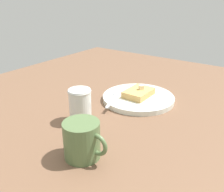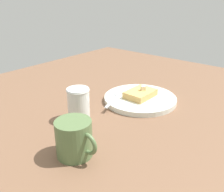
{
  "view_description": "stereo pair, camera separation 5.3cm",
  "coord_description": "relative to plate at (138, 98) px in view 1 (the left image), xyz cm",
  "views": [
    {
      "loc": [
        41.12,
        -64.9,
        36.81
      ],
      "look_at": [
        1.31,
        -9.01,
        7.41
      ],
      "focal_mm": 40.0,
      "sensor_mm": 36.0,
      "label": 1
    },
    {
      "loc": [
        45.33,
        -61.65,
        36.81
      ],
      "look_at": [
        1.31,
        -9.01,
        7.41
      ],
      "focal_mm": 40.0,
      "sensor_mm": 36.0,
      "label": 2
    }
  ],
  "objects": [
    {
      "name": "butter_pat_primary",
      "position": [
        0.44,
        0.85,
        3.47
      ],
      "size": [
        1.89,
        1.91,
        1.42
      ],
      "primitive_type": "cube",
      "rotation": [
        0.0,
        0.0,
        0.88
      ],
      "color": "beige",
      "rests_on": "toast_slice_center"
    },
    {
      "name": "coffee_mug",
      "position": [
        5.27,
        -33.34,
        3.28
      ],
      "size": [
        10.76,
        7.99,
        8.39
      ],
      "color": "#556F42",
      "rests_on": "table_surface"
    },
    {
      "name": "syrup_jar",
      "position": [
        -6.14,
        -21.42,
        3.3
      ],
      "size": [
        6.35,
        6.35,
        9.34
      ],
      "color": "#5B2708",
      "rests_on": "table_surface"
    },
    {
      "name": "toast_slice_center",
      "position": [
        0.0,
        0.0,
        1.71
      ],
      "size": [
        7.26,
        10.01,
        2.1
      ],
      "primitive_type": "cube",
      "rotation": [
        0.0,
        0.0,
        -0.01
      ],
      "color": "tan",
      "rests_on": "plate"
    },
    {
      "name": "fork",
      "position": [
        -5.92,
        -5.24,
        0.84
      ],
      "size": [
        6.23,
        15.68,
        0.36
      ],
      "color": "silver",
      "rests_on": "plate"
    },
    {
      "name": "table_surface",
      "position": [
        -4.38,
        -1.7,
        -2.38
      ],
      "size": [
        117.12,
        117.12,
        2.91
      ],
      "primitive_type": "cube",
      "color": "brown",
      "rests_on": "ground"
    },
    {
      "name": "plate",
      "position": [
        0.0,
        0.0,
        0.0
      ],
      "size": [
        23.5,
        23.5,
        1.59
      ],
      "color": "silver",
      "rests_on": "table_surface"
    }
  ]
}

